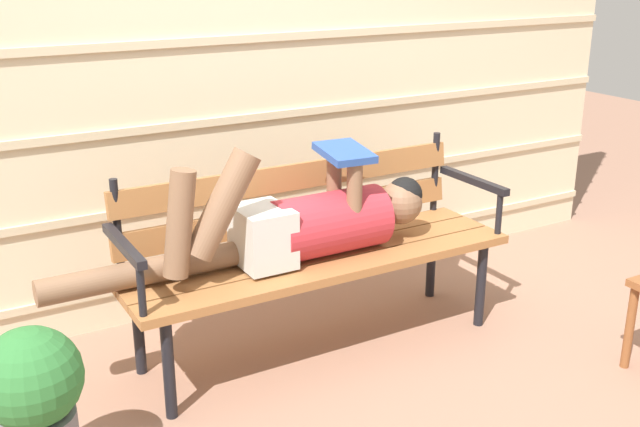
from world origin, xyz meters
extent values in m
plane|color=#936B56|center=(0.00, 0.00, 0.00)|extent=(12.00, 12.00, 0.00)
cube|color=beige|center=(0.00, 0.80, 1.26)|extent=(4.44, 0.06, 2.51)
cube|color=beige|center=(0.00, 0.77, 0.18)|extent=(4.44, 0.02, 0.04)
cube|color=beige|center=(0.00, 0.77, 0.54)|extent=(4.44, 0.02, 0.04)
cube|color=beige|center=(0.00, 0.77, 0.90)|extent=(4.44, 0.02, 0.04)
cube|color=beige|center=(0.00, 0.77, 1.26)|extent=(4.44, 0.02, 0.04)
cube|color=#9E6638|center=(0.00, -0.01, 0.42)|extent=(1.67, 0.15, 0.04)
cube|color=#9E6638|center=(0.00, 0.14, 0.42)|extent=(1.67, 0.15, 0.04)
cube|color=#9E6638|center=(0.00, 0.30, 0.42)|extent=(1.67, 0.15, 0.04)
cube|color=#9E6638|center=(0.00, 0.37, 0.54)|extent=(1.61, 0.05, 0.11)
cube|color=#9E6638|center=(0.00, 0.37, 0.71)|extent=(1.61, 0.05, 0.11)
cylinder|color=black|center=(-0.77, 0.37, 0.62)|extent=(0.03, 0.03, 0.38)
cylinder|color=black|center=(0.77, 0.37, 0.62)|extent=(0.03, 0.03, 0.38)
cylinder|color=black|center=(-0.74, -0.04, 0.20)|extent=(0.04, 0.04, 0.40)
cylinder|color=black|center=(0.74, -0.04, 0.20)|extent=(0.04, 0.04, 0.40)
cylinder|color=black|center=(-0.74, 0.32, 0.20)|extent=(0.04, 0.04, 0.40)
cylinder|color=black|center=(0.74, 0.32, 0.20)|extent=(0.04, 0.04, 0.40)
cube|color=black|center=(-0.81, 0.14, 0.63)|extent=(0.04, 0.44, 0.03)
cylinder|color=black|center=(-0.81, -0.04, 0.53)|extent=(0.03, 0.03, 0.20)
cube|color=black|center=(0.81, 0.14, 0.63)|extent=(0.04, 0.44, 0.03)
cylinder|color=black|center=(0.81, -0.04, 0.53)|extent=(0.03, 0.03, 0.20)
cylinder|color=#B72D38|center=(0.04, 0.14, 0.56)|extent=(0.48, 0.26, 0.26)
cube|color=silver|center=(-0.26, 0.14, 0.56)|extent=(0.20, 0.25, 0.23)
sphere|color=brown|center=(0.40, 0.14, 0.59)|extent=(0.19, 0.19, 0.19)
sphere|color=black|center=(0.42, 0.14, 0.63)|extent=(0.16, 0.16, 0.16)
cylinder|color=brown|center=(-0.45, 0.08, 0.74)|extent=(0.31, 0.11, 0.42)
cylinder|color=brown|center=(-0.62, 0.08, 0.70)|extent=(0.15, 0.09, 0.41)
cylinder|color=brown|center=(-0.73, 0.20, 0.49)|extent=(0.78, 0.10, 0.10)
cylinder|color=brown|center=(0.11, 0.06, 0.70)|extent=(0.06, 0.06, 0.28)
cylinder|color=brown|center=(0.11, 0.22, 0.70)|extent=(0.06, 0.06, 0.28)
cube|color=#284C9E|center=(0.11, 0.14, 0.86)|extent=(0.20, 0.27, 0.05)
cylinder|color=brown|center=(1.01, -0.63, 0.18)|extent=(0.04, 0.04, 0.36)
sphere|color=#2D7033|center=(-1.22, -0.25, 0.42)|extent=(0.31, 0.31, 0.31)
camera|label=1|loc=(-1.47, -2.42, 1.63)|focal=42.91mm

